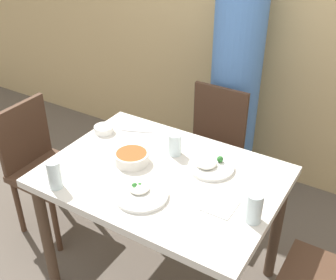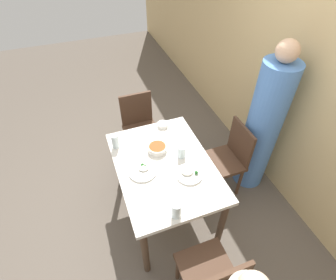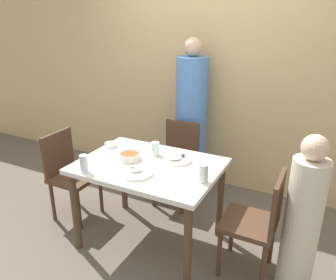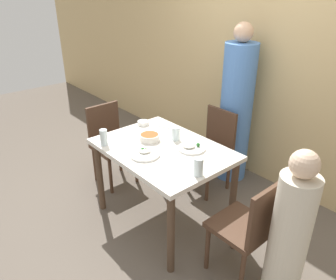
{
  "view_description": "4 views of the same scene",
  "coord_description": "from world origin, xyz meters",
  "px_view_note": "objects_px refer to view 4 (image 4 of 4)",
  "views": [
    {
      "loc": [
        0.91,
        -1.43,
        2.0
      ],
      "look_at": [
        0.06,
        -0.04,
        1.0
      ],
      "focal_mm": 45.0,
      "sensor_mm": 36.0,
      "label": 1
    },
    {
      "loc": [
        1.46,
        -0.51,
        2.53
      ],
      "look_at": [
        -0.05,
        0.06,
        1.0
      ],
      "focal_mm": 28.0,
      "sensor_mm": 36.0,
      "label": 2
    },
    {
      "loc": [
        1.25,
        -2.11,
        1.92
      ],
      "look_at": [
        0.15,
        0.06,
        0.98
      ],
      "focal_mm": 35.0,
      "sensor_mm": 36.0,
      "label": 3
    },
    {
      "loc": [
        1.92,
        -1.59,
        2.06
      ],
      "look_at": [
        0.12,
        -0.04,
        0.9
      ],
      "focal_mm": 35.0,
      "sensor_mm": 36.0,
      "label": 4
    }
  ],
  "objects_px": {
    "chair_adult_spot": "(212,147)",
    "plate_rice_adult": "(191,148)",
    "chair_child_spot": "(249,226)",
    "person_child": "(289,240)",
    "person_adult": "(236,112)",
    "glass_water_tall": "(104,137)",
    "bowl_curry": "(149,137)"
  },
  "relations": [
    {
      "from": "chair_adult_spot",
      "to": "plate_rice_adult",
      "type": "bearing_deg",
      "value": -64.94
    },
    {
      "from": "chair_child_spot",
      "to": "person_child",
      "type": "relative_size",
      "value": 0.72
    },
    {
      "from": "chair_adult_spot",
      "to": "person_child",
      "type": "bearing_deg",
      "value": -28.79
    },
    {
      "from": "person_adult",
      "to": "glass_water_tall",
      "type": "xyz_separation_m",
      "value": [
        -0.28,
        -1.45,
        0.05
      ]
    },
    {
      "from": "plate_rice_adult",
      "to": "glass_water_tall",
      "type": "bearing_deg",
      "value": -137.18
    },
    {
      "from": "chair_adult_spot",
      "to": "person_adult",
      "type": "bearing_deg",
      "value": 90.0
    },
    {
      "from": "person_adult",
      "to": "chair_child_spot",
      "type": "bearing_deg",
      "value": -46.51
    },
    {
      "from": "chair_child_spot",
      "to": "chair_adult_spot",
      "type": "bearing_deg",
      "value": -125.46
    },
    {
      "from": "chair_adult_spot",
      "to": "plate_rice_adult",
      "type": "relative_size",
      "value": 3.72
    },
    {
      "from": "person_adult",
      "to": "person_child",
      "type": "xyz_separation_m",
      "value": [
        1.31,
        -1.06,
        -0.23
      ]
    },
    {
      "from": "bowl_curry",
      "to": "glass_water_tall",
      "type": "xyz_separation_m",
      "value": [
        -0.19,
        -0.35,
        0.04
      ]
    },
    {
      "from": "plate_rice_adult",
      "to": "person_adult",
      "type": "bearing_deg",
      "value": 106.49
    },
    {
      "from": "chair_child_spot",
      "to": "person_child",
      "type": "height_order",
      "value": "person_child"
    },
    {
      "from": "chair_adult_spot",
      "to": "person_adult",
      "type": "height_order",
      "value": "person_adult"
    },
    {
      "from": "chair_child_spot",
      "to": "person_adult",
      "type": "relative_size",
      "value": 0.51
    },
    {
      "from": "chair_adult_spot",
      "to": "person_child",
      "type": "xyz_separation_m",
      "value": [
        1.31,
        -0.72,
        0.09
      ]
    },
    {
      "from": "person_adult",
      "to": "plate_rice_adult",
      "type": "distance_m",
      "value": 0.98
    },
    {
      "from": "person_adult",
      "to": "bowl_curry",
      "type": "relative_size",
      "value": 9.5
    },
    {
      "from": "bowl_curry",
      "to": "chair_child_spot",
      "type": "bearing_deg",
      "value": 1.93
    },
    {
      "from": "chair_adult_spot",
      "to": "glass_water_tall",
      "type": "height_order",
      "value": "glass_water_tall"
    },
    {
      "from": "person_adult",
      "to": "plate_rice_adult",
      "type": "height_order",
      "value": "person_adult"
    },
    {
      "from": "chair_adult_spot",
      "to": "bowl_curry",
      "type": "relative_size",
      "value": 4.84
    },
    {
      "from": "chair_child_spot",
      "to": "bowl_curry",
      "type": "xyz_separation_m",
      "value": [
        -1.1,
        -0.04,
        0.32
      ]
    },
    {
      "from": "chair_child_spot",
      "to": "person_child",
      "type": "bearing_deg",
      "value": 90.0
    },
    {
      "from": "chair_adult_spot",
      "to": "chair_child_spot",
      "type": "xyz_separation_m",
      "value": [
        1.01,
        -0.72,
        0.0
      ]
    },
    {
      "from": "chair_adult_spot",
      "to": "person_child",
      "type": "height_order",
      "value": "person_child"
    },
    {
      "from": "person_adult",
      "to": "plate_rice_adult",
      "type": "relative_size",
      "value": 7.31
    },
    {
      "from": "chair_adult_spot",
      "to": "bowl_curry",
      "type": "height_order",
      "value": "chair_adult_spot"
    },
    {
      "from": "chair_adult_spot",
      "to": "person_adult",
      "type": "relative_size",
      "value": 0.51
    },
    {
      "from": "person_adult",
      "to": "person_child",
      "type": "distance_m",
      "value": 1.7
    },
    {
      "from": "person_adult",
      "to": "glass_water_tall",
      "type": "relative_size",
      "value": 11.94
    },
    {
      "from": "plate_rice_adult",
      "to": "chair_adult_spot",
      "type": "bearing_deg",
      "value": 115.06
    }
  ]
}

